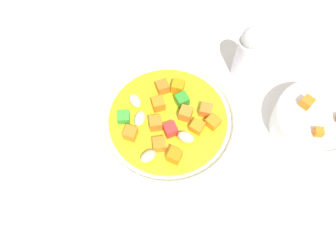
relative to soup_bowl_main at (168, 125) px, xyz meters
The scene contains 5 objects.
ground_plane 3.87cm from the soup_bowl_main, 135.60° to the right, with size 140.00×140.00×2.00cm, color silver.
soup_bowl_main is the anchor object (origin of this frame).
spoon 14.22cm from the soup_bowl_main, 52.15° to the left, with size 9.29×17.87×0.84cm.
side_bowl_small 19.60cm from the soup_bowl_main, 146.15° to the left, with size 11.26×11.26×5.06cm.
pepper_shaker 15.28cm from the soup_bowl_main, behind, with size 3.45×3.45×9.32cm.
Camera 1 is at (11.90, 16.33, 43.59)cm, focal length 37.28 mm.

